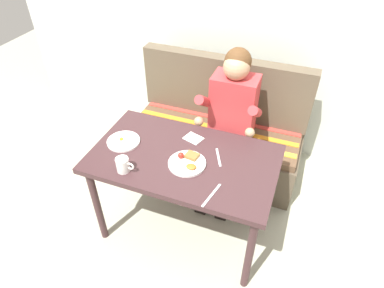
{
  "coord_description": "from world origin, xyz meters",
  "views": [
    {
      "loc": [
        0.62,
        -1.48,
        2.16
      ],
      "look_at": [
        0.0,
        0.15,
        0.72
      ],
      "focal_mm": 31.32,
      "sensor_mm": 36.0,
      "label": 1
    }
  ],
  "objects": [
    {
      "name": "person",
      "position": [
        0.15,
        0.59,
        0.74
      ],
      "size": [
        0.45,
        0.61,
        1.21
      ],
      "color": "#C63739",
      "rests_on": "ground"
    },
    {
      "name": "plate_breakfast",
      "position": [
        0.05,
        -0.05,
        0.74
      ],
      "size": [
        0.24,
        0.24,
        0.05
      ],
      "color": "white",
      "rests_on": "table"
    },
    {
      "name": "knife",
      "position": [
        0.27,
        -0.25,
        0.73
      ],
      "size": [
        0.06,
        0.2,
        0.0
      ],
      "primitive_type": "cube",
      "rotation": [
        0.0,
        0.0,
        -0.22
      ],
      "color": "silver",
      "rests_on": "table"
    },
    {
      "name": "fork",
      "position": [
        0.21,
        0.07,
        0.73
      ],
      "size": [
        0.08,
        0.16,
        0.0
      ],
      "primitive_type": "cube",
      "rotation": [
        0.0,
        0.0,
        0.44
      ],
      "color": "silver",
      "rests_on": "table"
    },
    {
      "name": "napkin",
      "position": [
        -0.01,
        0.2,
        0.73
      ],
      "size": [
        0.14,
        0.13,
        0.01
      ],
      "primitive_type": "cube",
      "rotation": [
        0.0,
        0.0,
        -0.31
      ],
      "color": "white",
      "rests_on": "table"
    },
    {
      "name": "coffee_mug",
      "position": [
        -0.29,
        -0.25,
        0.78
      ],
      "size": [
        0.12,
        0.08,
        0.09
      ],
      "color": "white",
      "rests_on": "table"
    },
    {
      "name": "table",
      "position": [
        0.0,
        0.0,
        0.65
      ],
      "size": [
        1.2,
        0.7,
        0.73
      ],
      "color": "#3C2527",
      "rests_on": "ground"
    },
    {
      "name": "back_wall",
      "position": [
        0.0,
        1.27,
        1.3
      ],
      "size": [
        4.4,
        0.1,
        2.6
      ],
      "primitive_type": "cube",
      "color": "silver",
      "rests_on": "ground"
    },
    {
      "name": "ground_plane",
      "position": [
        0.0,
        0.0,
        0.0
      ],
      "size": [
        8.0,
        8.0,
        0.0
      ],
      "primitive_type": "plane",
      "color": "#A9AA94"
    },
    {
      "name": "plate_eggs",
      "position": [
        -0.44,
        -0.01,
        0.74
      ],
      "size": [
        0.22,
        0.22,
        0.04
      ],
      "color": "white",
      "rests_on": "table"
    },
    {
      "name": "couch",
      "position": [
        0.0,
        0.76,
        0.33
      ],
      "size": [
        1.44,
        0.56,
        1.0
      ],
      "color": "brown",
      "rests_on": "ground"
    }
  ]
}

